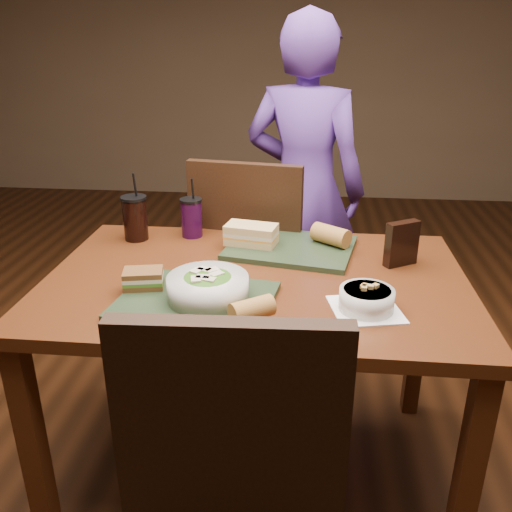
{
  "coord_description": "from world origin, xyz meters",
  "views": [
    {
      "loc": [
        0.15,
        -1.52,
        1.46
      ],
      "look_at": [
        0.0,
        0.0,
        0.82
      ],
      "focal_mm": 38.0,
      "sensor_mm": 36.0,
      "label": 1
    }
  ],
  "objects_px": {
    "tray_near": "(196,301)",
    "tray_far": "(291,248)",
    "dining_table": "(256,303)",
    "chair_far": "(248,264)",
    "baguette_near": "(252,309)",
    "sandwich_near": "(143,279)",
    "chip_bag": "(402,244)",
    "sandwich_far": "(251,234)",
    "baguette_far": "(331,235)",
    "salad_bowl": "(208,286)",
    "cup_berry": "(192,217)",
    "cup_cola": "(135,218)",
    "diner": "(304,190)",
    "soup_bowl": "(367,299)"
  },
  "relations": [
    {
      "from": "tray_near",
      "to": "tray_far",
      "type": "xyz_separation_m",
      "value": [
        0.25,
        0.43,
        0.0
      ]
    },
    {
      "from": "dining_table",
      "to": "chair_far",
      "type": "bearing_deg",
      "value": 99.3
    },
    {
      "from": "tray_near",
      "to": "baguette_near",
      "type": "distance_m",
      "value": 0.2
    },
    {
      "from": "tray_far",
      "to": "sandwich_near",
      "type": "distance_m",
      "value": 0.56
    },
    {
      "from": "tray_far",
      "to": "chip_bag",
      "type": "bearing_deg",
      "value": -14.09
    },
    {
      "from": "chair_far",
      "to": "sandwich_far",
      "type": "height_order",
      "value": "chair_far"
    },
    {
      "from": "tray_far",
      "to": "baguette_far",
      "type": "bearing_deg",
      "value": 10.51
    },
    {
      "from": "tray_near",
      "to": "salad_bowl",
      "type": "distance_m",
      "value": 0.06
    },
    {
      "from": "sandwich_near",
      "to": "tray_far",
      "type": "bearing_deg",
      "value": 42.18
    },
    {
      "from": "tray_near",
      "to": "baguette_near",
      "type": "bearing_deg",
      "value": -31.67
    },
    {
      "from": "tray_far",
      "to": "cup_berry",
      "type": "xyz_separation_m",
      "value": [
        -0.37,
        0.11,
        0.06
      ]
    },
    {
      "from": "baguette_far",
      "to": "cup_cola",
      "type": "xyz_separation_m",
      "value": [
        -0.7,
        0.03,
        0.03
      ]
    },
    {
      "from": "baguette_near",
      "to": "cup_cola",
      "type": "bearing_deg",
      "value": 129.82
    },
    {
      "from": "tray_near",
      "to": "cup_cola",
      "type": "distance_m",
      "value": 0.58
    },
    {
      "from": "baguette_far",
      "to": "cup_berry",
      "type": "xyz_separation_m",
      "value": [
        -0.51,
        0.08,
        0.02
      ]
    },
    {
      "from": "chair_far",
      "to": "sandwich_far",
      "type": "bearing_deg",
      "value": -81.12
    },
    {
      "from": "sandwich_near",
      "to": "dining_table",
      "type": "bearing_deg",
      "value": 24.07
    },
    {
      "from": "tray_near",
      "to": "cup_berry",
      "type": "relative_size",
      "value": 1.9
    },
    {
      "from": "salad_bowl",
      "to": "sandwich_far",
      "type": "relative_size",
      "value": 1.19
    },
    {
      "from": "diner",
      "to": "cup_cola",
      "type": "xyz_separation_m",
      "value": [
        -0.6,
        -0.64,
        0.06
      ]
    },
    {
      "from": "sandwich_far",
      "to": "cup_cola",
      "type": "height_order",
      "value": "cup_cola"
    },
    {
      "from": "salad_bowl",
      "to": "chip_bag",
      "type": "xyz_separation_m",
      "value": [
        0.57,
        0.34,
        0.02
      ]
    },
    {
      "from": "salad_bowl",
      "to": "sandwich_near",
      "type": "relative_size",
      "value": 1.81
    },
    {
      "from": "dining_table",
      "to": "tray_far",
      "type": "distance_m",
      "value": 0.27
    },
    {
      "from": "baguette_far",
      "to": "cup_berry",
      "type": "height_order",
      "value": "cup_berry"
    },
    {
      "from": "soup_bowl",
      "to": "sandwich_far",
      "type": "xyz_separation_m",
      "value": [
        -0.36,
        0.42,
        0.02
      ]
    },
    {
      "from": "diner",
      "to": "tray_near",
      "type": "bearing_deg",
      "value": 91.77
    },
    {
      "from": "cup_berry",
      "to": "chip_bag",
      "type": "height_order",
      "value": "cup_berry"
    },
    {
      "from": "diner",
      "to": "cup_berry",
      "type": "height_order",
      "value": "diner"
    },
    {
      "from": "chair_far",
      "to": "soup_bowl",
      "type": "xyz_separation_m",
      "value": [
        0.41,
        -0.71,
        0.22
      ]
    },
    {
      "from": "sandwich_far",
      "to": "baguette_far",
      "type": "height_order",
      "value": "sandwich_far"
    },
    {
      "from": "diner",
      "to": "chip_bag",
      "type": "height_order",
      "value": "diner"
    },
    {
      "from": "dining_table",
      "to": "sandwich_far",
      "type": "xyz_separation_m",
      "value": [
        -0.04,
        0.23,
        0.14
      ]
    },
    {
      "from": "baguette_far",
      "to": "cup_cola",
      "type": "relative_size",
      "value": 0.53
    },
    {
      "from": "chair_far",
      "to": "diner",
      "type": "xyz_separation_m",
      "value": [
        0.22,
        0.4,
        0.21
      ]
    },
    {
      "from": "chair_far",
      "to": "baguette_far",
      "type": "bearing_deg",
      "value": -39.61
    },
    {
      "from": "dining_table",
      "to": "sandwich_near",
      "type": "xyz_separation_m",
      "value": [
        -0.31,
        -0.14,
        0.13
      ]
    },
    {
      "from": "chip_bag",
      "to": "chair_far",
      "type": "bearing_deg",
      "value": 113.86
    },
    {
      "from": "cup_berry",
      "to": "tray_near",
      "type": "bearing_deg",
      "value": -77.08
    },
    {
      "from": "salad_bowl",
      "to": "baguette_far",
      "type": "bearing_deg",
      "value": 52.24
    },
    {
      "from": "chair_far",
      "to": "tray_near",
      "type": "xyz_separation_m",
      "value": [
        -0.06,
        -0.72,
        0.2
      ]
    },
    {
      "from": "salad_bowl",
      "to": "chair_far",
      "type": "bearing_deg",
      "value": 87.73
    },
    {
      "from": "chair_far",
      "to": "sandwich_near",
      "type": "bearing_deg",
      "value": -108.93
    },
    {
      "from": "dining_table",
      "to": "tray_near",
      "type": "bearing_deg",
      "value": -127.62
    },
    {
      "from": "cup_berry",
      "to": "diner",
      "type": "bearing_deg",
      "value": 55.45
    },
    {
      "from": "baguette_near",
      "to": "cup_berry",
      "type": "height_order",
      "value": "cup_berry"
    },
    {
      "from": "soup_bowl",
      "to": "cup_cola",
      "type": "bearing_deg",
      "value": 149.11
    },
    {
      "from": "sandwich_near",
      "to": "baguette_far",
      "type": "relative_size",
      "value": 0.94
    },
    {
      "from": "dining_table",
      "to": "chip_bag",
      "type": "relative_size",
      "value": 8.86
    },
    {
      "from": "chair_far",
      "to": "tray_far",
      "type": "height_order",
      "value": "chair_far"
    }
  ]
}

